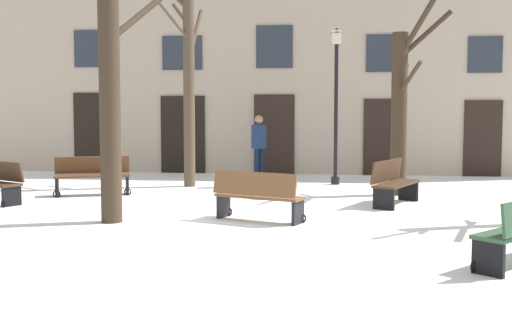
# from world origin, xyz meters

# --- Properties ---
(ground_plane) EXTENTS (29.90, 29.90, 0.00)m
(ground_plane) POSITION_xyz_m (0.00, 0.00, 0.00)
(ground_plane) COLOR white
(building_facade) EXTENTS (18.69, 0.60, 7.02)m
(building_facade) POSITION_xyz_m (-0.01, 7.59, 3.54)
(building_facade) COLOR tan
(building_facade) RESTS_ON ground
(tree_center) EXTENTS (1.36, 1.88, 4.45)m
(tree_center) POSITION_xyz_m (3.18, 2.95, 2.04)
(tree_center) COLOR #382B1E
(tree_center) RESTS_ON ground
(tree_left_of_center) EXTENTS (1.98, 2.45, 5.63)m
(tree_left_of_center) POSITION_xyz_m (-2.20, -1.27, 2.91)
(tree_left_of_center) COLOR #382B1E
(tree_left_of_center) RESTS_ON ground
(tree_foreground) EXTENTS (1.46, 2.22, 5.91)m
(tree_foreground) POSITION_xyz_m (-2.06, 4.03, 2.97)
(tree_foreground) COLOR #4C3D2D
(tree_foreground) RESTS_ON ground
(streetlamp) EXTENTS (0.30, 0.30, 4.09)m
(streetlamp) POSITION_xyz_m (1.72, 4.85, 2.49)
(streetlamp) COLOR black
(streetlamp) RESTS_ON ground
(bench_near_lamp) EXTENTS (1.15, 1.69, 0.93)m
(bench_near_lamp) POSITION_xyz_m (2.89, 1.37, 0.46)
(bench_near_lamp) COLOR #3D2819
(bench_near_lamp) RESTS_ON ground
(bench_back_to_back_left) EXTENTS (1.70, 1.06, 0.89)m
(bench_back_to_back_left) POSITION_xyz_m (0.31, -0.88, 0.45)
(bench_back_to_back_left) COLOR brown
(bench_back_to_back_left) RESTS_ON ground
(bench_facing_shops) EXTENTS (1.77, 1.07, 0.89)m
(bench_facing_shops) POSITION_xyz_m (-3.88, 2.09, 0.46)
(bench_facing_shops) COLOR #51331E
(bench_facing_shops) RESTS_ON ground
(person_by_shop_door) EXTENTS (0.41, 0.43, 1.81)m
(person_by_shop_door) POSITION_xyz_m (-0.43, 5.88, 1.02)
(person_by_shop_door) COLOR black
(person_by_shop_door) RESTS_ON ground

